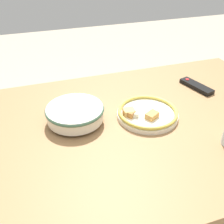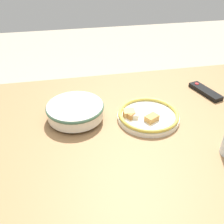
{
  "view_description": "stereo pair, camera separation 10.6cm",
  "coord_description": "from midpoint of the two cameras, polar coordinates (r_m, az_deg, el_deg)",
  "views": [
    {
      "loc": [
        -0.34,
        -0.77,
        1.39
      ],
      "look_at": [
        -0.07,
        0.06,
        0.8
      ],
      "focal_mm": 42.0,
      "sensor_mm": 36.0,
      "label": 1
    },
    {
      "loc": [
        -0.24,
        -0.8,
        1.39
      ],
      "look_at": [
        -0.07,
        0.06,
        0.8
      ],
      "focal_mm": 42.0,
      "sensor_mm": 36.0,
      "label": 2
    }
  ],
  "objects": [
    {
      "name": "noodle_bowl",
      "position": [
        1.06,
        -10.9,
        -0.32
      ],
      "size": [
        0.23,
        0.23,
        0.07
      ],
      "color": "silver",
      "rests_on": "dining_table"
    },
    {
      "name": "tv_remote",
      "position": [
        1.34,
        15.78,
        5.38
      ],
      "size": [
        0.1,
        0.19,
        0.02
      ],
      "rotation": [
        0.0,
        0.0,
        0.26
      ],
      "color": "black",
      "rests_on": "dining_table"
    },
    {
      "name": "food_plate",
      "position": [
        1.08,
        4.85,
        -0.36
      ],
      "size": [
        0.25,
        0.25,
        0.04
      ],
      "color": "silver",
      "rests_on": "dining_table"
    },
    {
      "name": "dining_table",
      "position": [
        1.1,
        1.59,
        -5.99
      ],
      "size": [
        1.52,
        0.94,
        0.77
      ],
      "color": "olive",
      "rests_on": "ground_plane"
    }
  ]
}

